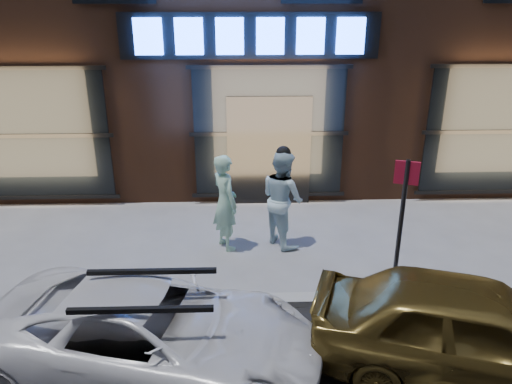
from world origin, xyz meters
TOP-DOWN VIEW (x-y plane):
  - ground at (0.00, 0.00)m, footprint 90.00×90.00m
  - curb at (0.00, 0.00)m, footprint 60.00×0.25m
  - man_bowtie at (-0.90, 1.87)m, footprint 0.69×0.78m
  - man_cap at (0.14, 2.00)m, footprint 1.05×1.11m
  - white_suv at (-1.73, -1.40)m, footprint 4.48×2.77m
  - gold_sedan at (2.13, -1.61)m, footprint 4.18×2.68m
  - sign_post at (1.77, 0.26)m, footprint 0.34×0.14m

SIDE VIEW (x-z plane):
  - ground at x=0.00m, z-range 0.00..0.00m
  - curb at x=0.00m, z-range 0.00..0.12m
  - white_suv at x=-1.73m, z-range 0.00..1.16m
  - gold_sedan at x=2.13m, z-range 0.00..1.32m
  - man_bowtie at x=-0.90m, z-range 0.00..1.80m
  - man_cap at x=0.14m, z-range 0.00..1.82m
  - sign_post at x=1.77m, z-range 0.23..2.44m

